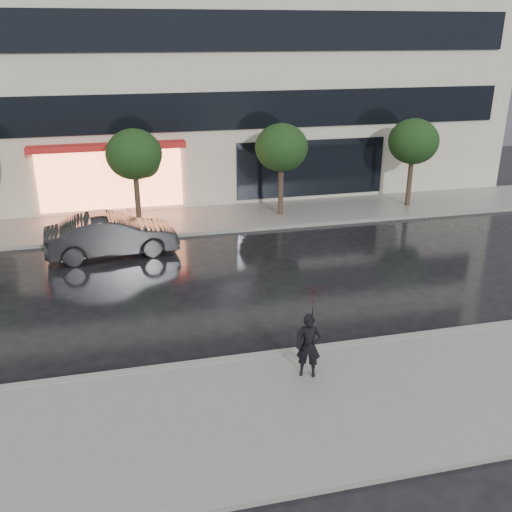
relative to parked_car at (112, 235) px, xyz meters
name	(u,v)px	position (x,y,z in m)	size (l,w,h in m)	color
ground	(274,336)	(4.06, -7.02, -0.75)	(120.00, 120.00, 0.00)	black
sidewalk_near	(315,408)	(4.06, -10.27, -0.69)	(60.00, 4.50, 0.12)	slate
sidewalk_far	(211,219)	(4.06, 3.23, -0.69)	(60.00, 3.50, 0.12)	slate
curb_near	(285,354)	(4.06, -8.02, -0.68)	(60.00, 0.25, 0.14)	gray
curb_far	(218,231)	(4.06, 1.48, -0.68)	(60.00, 0.25, 0.14)	gray
bg_building_right	(510,24)	(30.06, 20.98, 7.25)	(12.00, 12.00, 16.00)	#4C4C54
tree_mid_west	(136,156)	(1.12, 3.01, 2.17)	(2.20, 2.20, 3.99)	#33261C
tree_mid_east	(283,149)	(7.12, 3.01, 2.17)	(2.20, 2.20, 3.99)	#33261C
tree_far_east	(414,143)	(13.12, 3.01, 2.17)	(2.20, 2.20, 3.99)	#33261C
parked_car	(112,235)	(0.00, 0.00, 0.00)	(1.59, 4.57, 1.50)	black
pedestrian_with_umbrella	(311,317)	(4.32, -9.12, 0.84)	(1.19, 1.20, 2.21)	black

